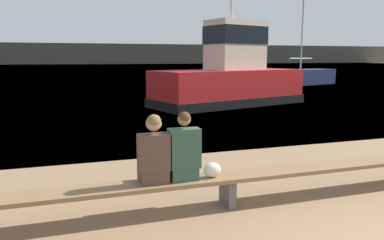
% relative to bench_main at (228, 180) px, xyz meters
% --- Properties ---
extents(water_surface, '(240.00, 240.00, 0.00)m').
position_rel_bench_main_xyz_m(water_surface, '(0.81, 123.07, -0.40)').
color(water_surface, '#426B8E').
rests_on(water_surface, ground).
extents(far_shoreline, '(600.00, 12.00, 6.97)m').
position_rel_bench_main_xyz_m(far_shoreline, '(0.81, 133.92, 3.08)').
color(far_shoreline, '#4C4C42').
rests_on(far_shoreline, ground).
extents(bench_main, '(8.46, 0.47, 0.48)m').
position_rel_bench_main_xyz_m(bench_main, '(0.00, 0.00, 0.00)').
color(bench_main, brown).
rests_on(bench_main, ground).
extents(person_left, '(0.45, 0.42, 0.99)m').
position_rel_bench_main_xyz_m(person_left, '(-1.14, 0.01, 0.50)').
color(person_left, '#4C382D').
rests_on(person_left, bench_main).
extents(person_right, '(0.45, 0.42, 1.01)m').
position_rel_bench_main_xyz_m(person_right, '(-0.70, 0.01, 0.49)').
color(person_right, '#2D4C3D').
rests_on(person_right, bench_main).
extents(shopping_bag, '(0.27, 0.16, 0.23)m').
position_rel_bench_main_xyz_m(shopping_bag, '(-0.26, -0.02, 0.19)').
color(shopping_bag, beige).
rests_on(shopping_bag, bench_main).
extents(tugboat_red, '(8.04, 4.87, 6.56)m').
position_rel_bench_main_xyz_m(tugboat_red, '(5.05, 11.46, 0.85)').
color(tugboat_red, '#A81919').
rests_on(tugboat_red, water_surface).
extents(moored_sailboat, '(6.35, 3.61, 7.80)m').
position_rel_bench_main_xyz_m(moored_sailboat, '(16.27, 22.01, 0.25)').
color(moored_sailboat, '#1E2847').
rests_on(moored_sailboat, water_surface).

